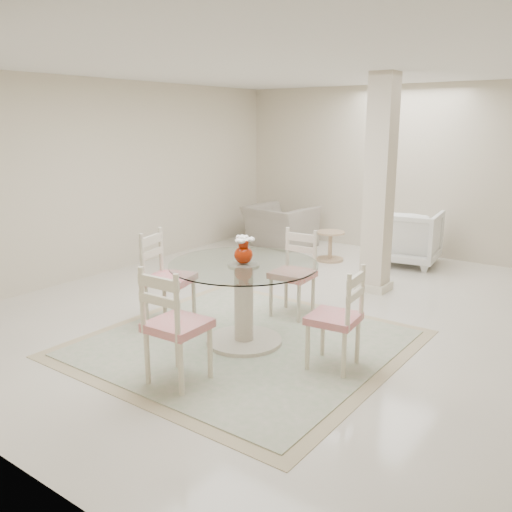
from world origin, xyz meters
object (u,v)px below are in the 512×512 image
Objects in this scene: dining_table at (244,304)px; dining_chair_west at (163,271)px; dining_chair_north at (296,267)px; recliner_taupe at (280,226)px; column at (379,186)px; dining_chair_south at (171,318)px; red_vase at (244,250)px; dining_chair_east at (341,311)px; armchair_white at (408,237)px; side_table at (330,247)px.

dining_chair_west is at bearing -176.26° from dining_table.
dining_chair_north is 1.45m from dining_chair_west.
dining_chair_north reaches higher than recliner_taupe.
dining_chair_west is (-0.97, -1.08, 0.03)m from dining_chair_north.
column is 3.52m from dining_chair_south.
column is 2.90m from dining_chair_west.
red_vase is 0.24× the size of dining_chair_west.
dining_chair_east reaches higher than dining_table.
column reaches higher than dining_chair_west.
recliner_taupe is (-1.10, 3.87, -0.24)m from dining_chair_west.
dining_chair_north reaches higher than dining_chair_east.
column reaches higher than dining_chair_east.
dining_chair_east is 3.98m from armchair_white.
column is at bearing -42.49° from dining_chair_west.
dining_chair_west reaches higher than dining_chair_east.
dining_table is 3.54m from side_table.
dining_chair_south is at bearing 81.28° from armchair_white.
column is at bearing -40.02° from side_table.
dining_chair_east reaches higher than recliner_taupe.
dining_table is 1.32× the size of recliner_taupe.
dining_chair_north is 2.57m from side_table.
dining_chair_west is at bearing 112.30° from recliner_taupe.
dining_chair_west reaches higher than side_table.
dining_chair_north is at bearing 132.97° from recliner_taupe.
red_vase is at bearing -18.43° from dining_table.
dining_chair_south reaches higher than side_table.
column is 1.63m from dining_chair_north.
red_vase reaches higher than dining_chair_north.
dining_chair_west is 1.23× the size of armchair_white.
dining_chair_south reaches higher than recliner_taupe.
dining_chair_north is at bearing 93.04° from red_vase.
dining_chair_east is 0.92× the size of dining_chair_west.
dining_chair_south is 4.96m from armchair_white.
armchair_white is at bearing -93.39° from dining_chair_south.
column reaches higher than dining_table.
column is 5.86× the size of side_table.
column is 2.51× the size of recliner_taupe.
dining_chair_north is (-0.34, -1.39, -0.79)m from column.
dining_chair_east reaches higher than side_table.
dining_table is at bearing -96.78° from column.
dining_chair_south is at bearing -91.28° from dining_chair_north.
column is 1.80m from armchair_white.
dining_chair_south is at bearing 120.64° from recliner_taupe.
armchair_white reaches higher than dining_table.
armchair_white is (0.19, 2.92, -0.14)m from dining_chair_north.
dining_chair_south is (0.05, -1.02, -0.36)m from red_vase.
dining_chair_north is at bearing -138.30° from dining_chair_east.
column is at bearing 83.22° from dining_table.
dining_chair_west is (-1.30, -2.47, -0.76)m from column.
dining_table is (-0.29, -2.40, -0.93)m from column.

